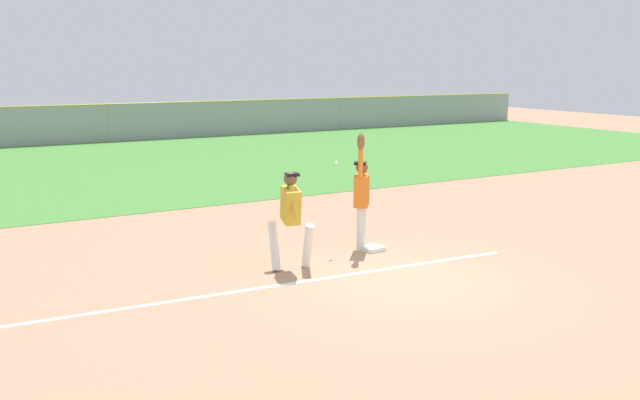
% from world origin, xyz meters
% --- Properties ---
extents(ground_plane, '(72.05, 72.05, 0.00)m').
position_xyz_m(ground_plane, '(0.00, 0.00, 0.00)').
color(ground_plane, tan).
extents(outfield_grass, '(50.74, 16.20, 0.01)m').
position_xyz_m(outfield_grass, '(0.00, 15.25, 0.01)').
color(outfield_grass, '#478438').
rests_on(outfield_grass, ground_plane).
extents(chalk_foul_line, '(11.98, 0.88, 0.01)m').
position_xyz_m(chalk_foul_line, '(-3.51, 0.86, 0.00)').
color(chalk_foul_line, white).
rests_on(chalk_foul_line, ground_plane).
extents(first_base, '(0.40, 0.40, 0.08)m').
position_xyz_m(first_base, '(0.49, 1.76, 0.04)').
color(first_base, white).
rests_on(first_base, ground_plane).
extents(fielder, '(0.65, 0.76, 2.28)m').
position_xyz_m(fielder, '(0.34, 1.95, 1.12)').
color(fielder, silver).
rests_on(fielder, ground_plane).
extents(runner, '(0.75, 0.84, 1.72)m').
position_xyz_m(runner, '(-1.43, 1.44, 1.00)').
color(runner, white).
rests_on(runner, ground_plane).
extents(baseball, '(0.07, 0.07, 0.07)m').
position_xyz_m(baseball, '(-0.12, 2.13, 1.70)').
color(baseball, white).
extents(outfield_fence, '(50.82, 0.08, 1.78)m').
position_xyz_m(outfield_fence, '(0.00, 23.35, 0.89)').
color(outfield_fence, '#93999E').
rests_on(outfield_fence, ground_plane).
extents(parked_car_red, '(4.41, 2.15, 1.25)m').
position_xyz_m(parked_car_red, '(-2.64, 26.31, 0.67)').
color(parked_car_red, '#B21E1E').
rests_on(parked_car_red, ground_plane).
extents(parked_car_silver, '(4.47, 2.26, 1.25)m').
position_xyz_m(parked_car_silver, '(2.05, 26.16, 0.67)').
color(parked_car_silver, '#B7B7BC').
rests_on(parked_car_silver, ground_plane).
extents(parked_car_tan, '(4.58, 2.49, 1.25)m').
position_xyz_m(parked_car_tan, '(7.31, 25.53, 0.67)').
color(parked_car_tan, tan).
rests_on(parked_car_tan, ground_plane).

